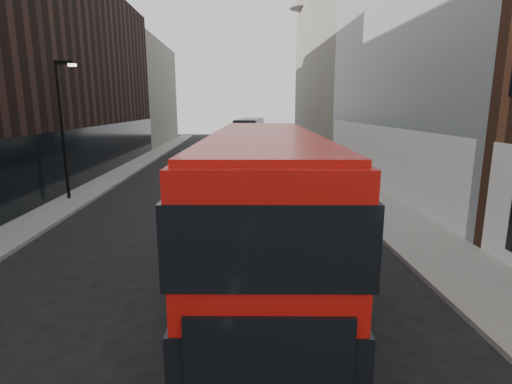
{
  "coord_description": "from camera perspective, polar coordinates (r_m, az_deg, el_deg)",
  "views": [
    {
      "loc": [
        0.73,
        -3.07,
        4.91
      ],
      "look_at": [
        1.22,
        8.17,
        2.5
      ],
      "focal_mm": 28.0,
      "sensor_mm": 36.0,
      "label": 1
    }
  ],
  "objects": [
    {
      "name": "sidewalk_right",
      "position": [
        29.27,
        10.92,
        2.38
      ],
      "size": [
        3.0,
        80.0,
        0.15
      ],
      "primitive_type": "cube",
      "color": "slate",
      "rests_on": "ground"
    },
    {
      "name": "building_victorian",
      "position": [
        48.49,
        10.7,
        17.53
      ],
      "size": [
        6.5,
        24.0,
        21.0
      ],
      "color": "slate",
      "rests_on": "ground"
    },
    {
      "name": "building_modern_block",
      "position": [
        26.82,
        22.9,
        21.94
      ],
      "size": [
        5.03,
        22.0,
        20.0
      ],
      "color": "#A2A8AD",
      "rests_on": "ground"
    },
    {
      "name": "grey_bus",
      "position": [
        47.54,
        -0.89,
        8.46
      ],
      "size": [
        4.03,
        11.08,
        3.51
      ],
      "rotation": [
        0.0,
        0.0,
        -0.14
      ],
      "color": "black",
      "rests_on": "ground"
    },
    {
      "name": "red_bus",
      "position": [
        9.9,
        1.09,
        -2.6
      ],
      "size": [
        3.06,
        10.82,
        4.33
      ],
      "rotation": [
        0.0,
        0.0,
        -0.05
      ],
      "color": "#A80F0A",
      "rests_on": "ground"
    },
    {
      "name": "building_left_far",
      "position": [
        56.43,
        -15.44,
        13.31
      ],
      "size": [
        5.0,
        20.0,
        13.0
      ],
      "primitive_type": "cube",
      "color": "slate",
      "rests_on": "ground"
    },
    {
      "name": "street_lamp",
      "position": [
        22.9,
        -25.85,
        9.09
      ],
      "size": [
        1.06,
        0.22,
        7.0
      ],
      "color": "black",
      "rests_on": "sidewalk_left"
    },
    {
      "name": "car_c",
      "position": [
        35.22,
        -2.31,
        5.3
      ],
      "size": [
        2.34,
        5.18,
        1.47
      ],
      "primitive_type": "imported",
      "rotation": [
        0.0,
        0.0,
        0.05
      ],
      "color": "black",
      "rests_on": "ground"
    },
    {
      "name": "building_left_mid",
      "position": [
        35.32,
        -23.55,
        14.53
      ],
      "size": [
        5.0,
        24.0,
        14.0
      ],
      "primitive_type": "cube",
      "color": "black",
      "rests_on": "ground"
    },
    {
      "name": "sidewalk_left",
      "position": [
        29.79,
        -19.52,
        2.07
      ],
      "size": [
        2.0,
        80.0,
        0.15
      ],
      "primitive_type": "cube",
      "color": "slate",
      "rests_on": "ground"
    },
    {
      "name": "car_a",
      "position": [
        20.71,
        5.42,
        0.3
      ],
      "size": [
        2.09,
        4.22,
        1.38
      ],
      "primitive_type": "imported",
      "rotation": [
        0.0,
        0.0,
        0.11
      ],
      "color": "black",
      "rests_on": "ground"
    },
    {
      "name": "car_b",
      "position": [
        27.71,
        -1.72,
        3.46
      ],
      "size": [
        1.62,
        4.54,
        1.49
      ],
      "primitive_type": "imported",
      "rotation": [
        0.0,
        0.0,
        -0.01
      ],
      "color": "gray",
      "rests_on": "ground"
    }
  ]
}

